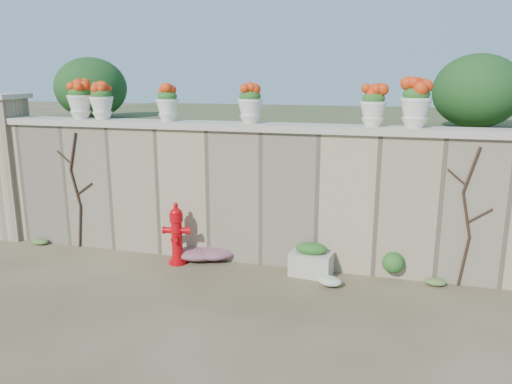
% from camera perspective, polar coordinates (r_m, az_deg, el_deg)
% --- Properties ---
extents(ground, '(80.00, 80.00, 0.00)m').
position_cam_1_polar(ground, '(6.33, -7.06, -13.03)').
color(ground, '#483924').
rests_on(ground, ground).
extents(stone_wall, '(8.00, 0.40, 2.00)m').
position_cam_1_polar(stone_wall, '(7.58, -2.11, -0.40)').
color(stone_wall, tan).
rests_on(stone_wall, ground).
extents(wall_cap, '(8.10, 0.52, 0.10)m').
position_cam_1_polar(wall_cap, '(7.40, -2.18, 7.52)').
color(wall_cap, beige).
rests_on(wall_cap, stone_wall).
extents(gate_pillar, '(0.72, 0.72, 2.48)m').
position_cam_1_polar(gate_pillar, '(9.61, -26.47, 2.69)').
color(gate_pillar, tan).
rests_on(gate_pillar, ground).
extents(raised_fill, '(9.00, 6.00, 2.00)m').
position_cam_1_polar(raised_fill, '(10.61, 3.10, 3.55)').
color(raised_fill, '#384C23').
rests_on(raised_fill, ground).
extents(back_shrub_left, '(1.30, 1.30, 1.10)m').
position_cam_1_polar(back_shrub_left, '(9.85, -18.36, 11.22)').
color(back_shrub_left, '#143814').
rests_on(back_shrub_left, raised_fill).
extents(back_shrub_right, '(1.30, 1.30, 1.10)m').
position_cam_1_polar(back_shrub_right, '(8.31, 23.97, 10.49)').
color(back_shrub_right, '#143814').
rests_on(back_shrub_right, raised_fill).
extents(vine_left, '(0.60, 0.04, 1.91)m').
position_cam_1_polar(vine_left, '(8.57, -19.86, 0.35)').
color(vine_left, black).
rests_on(vine_left, ground).
extents(vine_right, '(0.60, 0.04, 1.91)m').
position_cam_1_polar(vine_right, '(7.11, 22.99, -2.49)').
color(vine_right, black).
rests_on(vine_right, ground).
extents(fire_hydrant, '(0.41, 0.29, 0.95)m').
position_cam_1_polar(fire_hydrant, '(7.57, -9.05, -4.71)').
color(fire_hydrant, '#BD070D').
rests_on(fire_hydrant, ground).
extents(planter_box, '(0.62, 0.40, 0.49)m').
position_cam_1_polar(planter_box, '(7.18, 6.31, -7.77)').
color(planter_box, beige).
rests_on(planter_box, ground).
extents(green_shrub, '(0.59, 0.53, 0.56)m').
position_cam_1_polar(green_shrub, '(7.22, 14.99, -7.56)').
color(green_shrub, '#1E5119').
rests_on(green_shrub, ground).
extents(magenta_clump, '(0.93, 0.62, 0.25)m').
position_cam_1_polar(magenta_clump, '(7.78, -6.21, -6.87)').
color(magenta_clump, '#AC2278').
rests_on(magenta_clump, ground).
extents(white_flowers, '(0.48, 0.39, 0.17)m').
position_cam_1_polar(white_flowers, '(6.89, 7.85, -9.98)').
color(white_flowers, white).
rests_on(white_flowers, ground).
extents(urn_pot_0, '(0.38, 0.38, 0.60)m').
position_cam_1_polar(urn_pot_0, '(8.54, -19.50, 9.89)').
color(urn_pot_0, silver).
rests_on(urn_pot_0, wall_cap).
extents(urn_pot_1, '(0.36, 0.36, 0.57)m').
position_cam_1_polar(urn_pot_1, '(8.33, -17.24, 9.88)').
color(urn_pot_1, silver).
rests_on(urn_pot_1, wall_cap).
extents(urn_pot_2, '(0.34, 0.34, 0.54)m').
position_cam_1_polar(urn_pot_2, '(7.78, -10.08, 9.93)').
color(urn_pot_2, silver).
rests_on(urn_pot_2, wall_cap).
extents(urn_pot_3, '(0.36, 0.36, 0.56)m').
position_cam_1_polar(urn_pot_3, '(7.32, -0.68, 10.04)').
color(urn_pot_3, silver).
rests_on(urn_pot_3, wall_cap).
extents(urn_pot_4, '(0.35, 0.35, 0.55)m').
position_cam_1_polar(urn_pot_4, '(7.04, 13.24, 9.50)').
color(urn_pot_4, silver).
rests_on(urn_pot_4, wall_cap).
extents(urn_pot_5, '(0.41, 0.41, 0.64)m').
position_cam_1_polar(urn_pot_5, '(7.04, 17.79, 9.57)').
color(urn_pot_5, silver).
rests_on(urn_pot_5, wall_cap).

